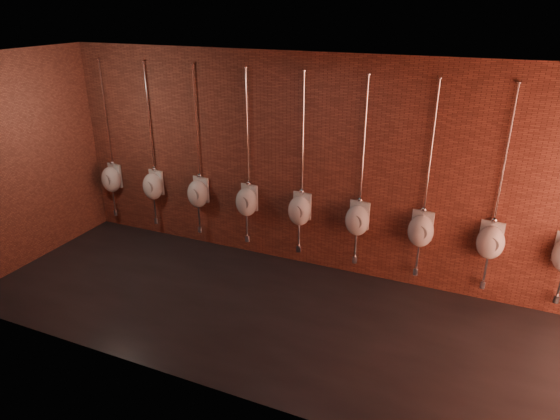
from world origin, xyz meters
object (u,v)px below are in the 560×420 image
at_px(urinal_5, 358,219).
at_px(urinal_7, 491,241).
at_px(urinal_4, 300,210).
at_px(urinal_0, 111,178).
at_px(urinal_1, 153,185).
at_px(urinal_2, 198,193).
at_px(urinal_6, 421,230).
at_px(urinal_3, 247,201).

distance_m(urinal_5, urinal_7, 1.77).
bearing_deg(urinal_4, urinal_0, 180.00).
bearing_deg(urinal_1, urinal_2, 0.00).
height_order(urinal_5, urinal_7, same).
distance_m(urinal_1, urinal_4, 2.66).
bearing_deg(urinal_6, urinal_0, 180.00).
relative_size(urinal_5, urinal_7, 1.00).
bearing_deg(urinal_4, urinal_6, 0.00).
bearing_deg(urinal_3, urinal_4, 0.00).
height_order(urinal_2, urinal_5, same).
height_order(urinal_1, urinal_4, same).
xyz_separation_m(urinal_1, urinal_4, (2.66, 0.00, 0.00)).
relative_size(urinal_0, urinal_7, 1.00).
bearing_deg(urinal_0, urinal_3, 0.00).
xyz_separation_m(urinal_0, urinal_5, (4.44, 0.00, 0.00)).
xyz_separation_m(urinal_2, urinal_6, (3.55, 0.00, 0.00)).
distance_m(urinal_1, urinal_2, 0.89).
distance_m(urinal_3, urinal_4, 0.89).
distance_m(urinal_0, urinal_5, 4.44).
bearing_deg(urinal_3, urinal_2, 180.00).
height_order(urinal_0, urinal_5, same).
relative_size(urinal_1, urinal_7, 1.00).
xyz_separation_m(urinal_1, urinal_7, (5.32, 0.00, 0.00)).
xyz_separation_m(urinal_3, urinal_7, (3.55, 0.00, 0.00)).
relative_size(urinal_4, urinal_5, 1.00).
bearing_deg(urinal_0, urinal_1, 0.00).
bearing_deg(urinal_0, urinal_5, 0.00).
distance_m(urinal_4, urinal_5, 0.89).
bearing_deg(urinal_1, urinal_7, 0.00).
height_order(urinal_3, urinal_4, same).
xyz_separation_m(urinal_4, urinal_6, (1.77, 0.00, 0.00)).
relative_size(urinal_3, urinal_6, 1.00).
distance_m(urinal_0, urinal_3, 2.66).
bearing_deg(urinal_6, urinal_1, 180.00).
height_order(urinal_0, urinal_6, same).
height_order(urinal_3, urinal_5, same).
height_order(urinal_0, urinal_3, same).
bearing_deg(urinal_4, urinal_7, 0.00).
relative_size(urinal_0, urinal_1, 1.00).
distance_m(urinal_5, urinal_6, 0.89).
height_order(urinal_0, urinal_2, same).
xyz_separation_m(urinal_0, urinal_3, (2.66, 0.00, 0.00)).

